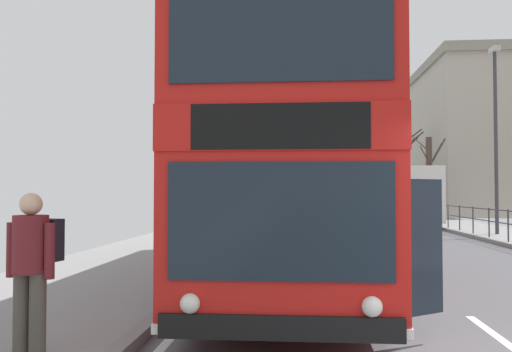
{
  "coord_description": "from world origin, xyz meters",
  "views": [
    {
      "loc": [
        -2.38,
        -4.19,
        1.75
      ],
      "look_at": [
        -3.11,
        4.44,
        2.03
      ],
      "focal_mm": 37.17,
      "sensor_mm": 36.0,
      "label": 1
    }
  ],
  "objects_px": {
    "background_bus_far_lane": "(398,195)",
    "bare_tree_far_01": "(403,165)",
    "pedestrian_companion": "(33,261)",
    "street_lamp_far_side": "(496,125)",
    "bare_tree_far_00": "(429,176)",
    "background_building_00": "(487,140)",
    "double_decker_bus_main": "(290,166)"
  },
  "relations": [
    {
      "from": "double_decker_bus_main",
      "to": "bare_tree_far_01",
      "type": "distance_m",
      "value": 32.02
    },
    {
      "from": "background_bus_far_lane",
      "to": "bare_tree_far_01",
      "type": "distance_m",
      "value": 12.26
    },
    {
      "from": "bare_tree_far_00",
      "to": "background_building_00",
      "type": "bearing_deg",
      "value": 58.84
    },
    {
      "from": "background_bus_far_lane",
      "to": "bare_tree_far_01",
      "type": "relative_size",
      "value": 1.17
    },
    {
      "from": "street_lamp_far_side",
      "to": "bare_tree_far_00",
      "type": "height_order",
      "value": "street_lamp_far_side"
    },
    {
      "from": "background_bus_far_lane",
      "to": "street_lamp_far_side",
      "type": "bearing_deg",
      "value": -74.77
    },
    {
      "from": "pedestrian_companion",
      "to": "bare_tree_far_01",
      "type": "xyz_separation_m",
      "value": [
        10.57,
        36.58,
        2.8
      ]
    },
    {
      "from": "double_decker_bus_main",
      "to": "bare_tree_far_00",
      "type": "height_order",
      "value": "bare_tree_far_00"
    },
    {
      "from": "pedestrian_companion",
      "to": "double_decker_bus_main",
      "type": "bearing_deg",
      "value": 66.67
    },
    {
      "from": "street_lamp_far_side",
      "to": "background_building_00",
      "type": "xyz_separation_m",
      "value": [
        8.11,
        24.66,
        1.77
      ]
    },
    {
      "from": "double_decker_bus_main",
      "to": "background_bus_far_lane",
      "type": "height_order",
      "value": "double_decker_bus_main"
    },
    {
      "from": "double_decker_bus_main",
      "to": "pedestrian_companion",
      "type": "relative_size",
      "value": 7.02
    },
    {
      "from": "double_decker_bus_main",
      "to": "background_building_00",
      "type": "height_order",
      "value": "background_building_00"
    },
    {
      "from": "background_bus_far_lane",
      "to": "street_lamp_far_side",
      "type": "height_order",
      "value": "street_lamp_far_side"
    },
    {
      "from": "double_decker_bus_main",
      "to": "background_building_00",
      "type": "bearing_deg",
      "value": 65.71
    },
    {
      "from": "bare_tree_far_00",
      "to": "background_building_00",
      "type": "xyz_separation_m",
      "value": [
        7.94,
        13.14,
        3.41
      ]
    },
    {
      "from": "street_lamp_far_side",
      "to": "bare_tree_far_01",
      "type": "xyz_separation_m",
      "value": [
        0.25,
        20.16,
        -0.56
      ]
    },
    {
      "from": "double_decker_bus_main",
      "to": "street_lamp_far_side",
      "type": "bearing_deg",
      "value": 53.8
    },
    {
      "from": "background_building_00",
      "to": "double_decker_bus_main",
      "type": "bearing_deg",
      "value": -114.29
    },
    {
      "from": "background_bus_far_lane",
      "to": "street_lamp_far_side",
      "type": "relative_size",
      "value": 1.31
    },
    {
      "from": "pedestrian_companion",
      "to": "bare_tree_far_01",
      "type": "relative_size",
      "value": 0.2
    },
    {
      "from": "street_lamp_far_side",
      "to": "bare_tree_far_01",
      "type": "height_order",
      "value": "bare_tree_far_01"
    },
    {
      "from": "background_bus_far_lane",
      "to": "pedestrian_companion",
      "type": "distance_m",
      "value": 26.07
    },
    {
      "from": "pedestrian_companion",
      "to": "bare_tree_far_01",
      "type": "distance_m",
      "value": 38.18
    },
    {
      "from": "pedestrian_companion",
      "to": "street_lamp_far_side",
      "type": "distance_m",
      "value": 19.68
    },
    {
      "from": "bare_tree_far_00",
      "to": "background_bus_far_lane",
      "type": "bearing_deg",
      "value": -127.82
    },
    {
      "from": "double_decker_bus_main",
      "to": "bare_tree_far_00",
      "type": "distance_m",
      "value": 23.7
    },
    {
      "from": "double_decker_bus_main",
      "to": "pedestrian_companion",
      "type": "bearing_deg",
      "value": -113.33
    },
    {
      "from": "double_decker_bus_main",
      "to": "background_building_00",
      "type": "distance_m",
      "value": 39.07
    },
    {
      "from": "pedestrian_companion",
      "to": "bare_tree_far_00",
      "type": "distance_m",
      "value": 29.9
    },
    {
      "from": "background_bus_far_lane",
      "to": "bare_tree_far_00",
      "type": "relative_size",
      "value": 1.74
    },
    {
      "from": "double_decker_bus_main",
      "to": "pedestrian_companion",
      "type": "xyz_separation_m",
      "value": [
        -2.44,
        -5.66,
        -1.22
      ]
    }
  ]
}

